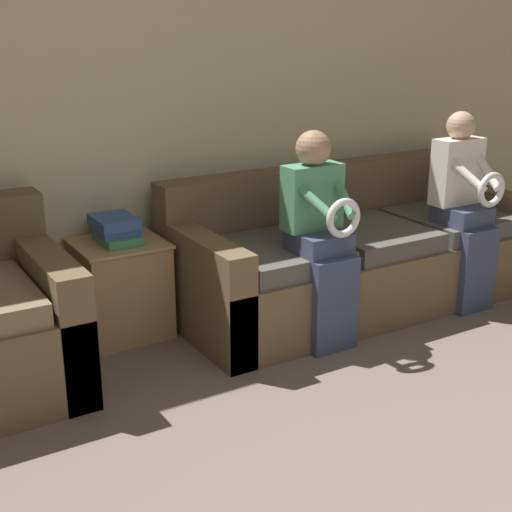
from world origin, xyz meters
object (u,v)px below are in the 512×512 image
Objects in this scene: couch_main at (354,256)px; child_left_seated at (321,231)px; book_stack at (116,229)px; child_right_seated at (465,204)px; side_shelf at (121,287)px.

child_left_seated is at bearing -145.00° from couch_main.
child_left_seated reaches higher than couch_main.
child_left_seated is at bearing -36.41° from book_stack.
couch_main is at bearing 145.05° from child_right_seated.
side_shelf is at bearing 168.85° from couch_main.
couch_main is at bearing -11.15° from side_shelf.
couch_main is 1.95× the size of child_right_seated.
child_right_seated reaches higher than book_stack.
child_left_seated is (-0.53, -0.37, 0.33)m from couch_main.
side_shelf is at bearing -39.03° from book_stack.
couch_main is 1.43m from side_shelf.
book_stack is (-0.88, 0.65, -0.02)m from child_left_seated.
child_left_seated reaches higher than side_shelf.
couch_main is 1.47m from book_stack.
child_left_seated is at bearing -179.97° from child_right_seated.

